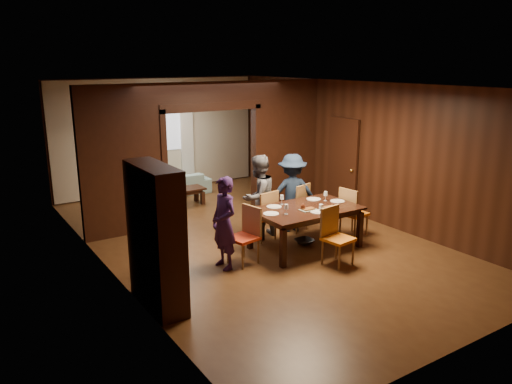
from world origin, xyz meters
TOP-DOWN VIEW (x-y plane):
  - floor at (0.00, 0.00)m, footprint 9.00×9.00m
  - ceiling at (0.00, 0.00)m, footprint 5.50×9.00m
  - room_walls at (0.00, 1.89)m, footprint 5.52×9.01m
  - person_purple at (-1.11, -0.87)m, footprint 0.40×0.58m
  - person_grey at (0.13, 0.01)m, footprint 0.93×0.82m
  - person_navy at (0.93, 0.02)m, footprint 1.15×0.94m
  - sofa at (0.08, 3.85)m, footprint 1.85×0.81m
  - serving_bowl at (0.67, -0.74)m, footprint 0.36×0.36m
  - dining_table at (0.55, -0.89)m, footprint 1.89×1.17m
  - coffee_table at (-0.03, 2.84)m, footprint 0.80×0.50m
  - chair_left at (-0.77, -0.90)m, footprint 0.52×0.52m
  - chair_right at (1.74, -0.90)m, footprint 0.49×0.49m
  - chair_far_l at (0.14, -0.10)m, footprint 0.50×0.50m
  - chair_far_r at (0.99, -0.00)m, footprint 0.55×0.55m
  - chair_near at (0.52, -1.80)m, footprint 0.50×0.50m
  - hutch at (-2.53, -1.50)m, footprint 0.40×1.20m
  - door_right at (2.70, 0.50)m, footprint 0.06×0.90m
  - window_far at (0.00, 4.44)m, footprint 1.20×0.03m
  - curtain_left at (-0.75, 4.40)m, footprint 0.35×0.06m
  - curtain_right at (0.75, 4.40)m, footprint 0.35×0.06m
  - plate_left at (-0.18, -0.86)m, footprint 0.27×0.27m
  - plate_far_l at (0.10, -0.55)m, footprint 0.27×0.27m
  - plate_far_r at (1.02, -0.54)m, footprint 0.27×0.27m
  - plate_right at (1.31, -0.89)m, footprint 0.27×0.27m
  - plate_near at (0.56, -1.22)m, footprint 0.27×0.27m
  - platter_a at (0.49, -1.04)m, footprint 0.30×0.20m
  - platter_b at (0.89, -1.15)m, footprint 0.30×0.20m
  - wineglass_left at (0.02, -1.02)m, footprint 0.08×0.08m
  - wineglass_far at (0.31, -0.49)m, footprint 0.08×0.08m
  - wineglass_right at (1.15, -0.74)m, footprint 0.08×0.08m
  - tumbler at (0.61, -1.24)m, footprint 0.07×0.07m
  - condiment_jar at (0.42, -0.98)m, footprint 0.08×0.08m

SIDE VIEW (x-z plane):
  - floor at x=0.00m, z-range 0.00..0.00m
  - coffee_table at x=-0.03m, z-range 0.00..0.40m
  - sofa at x=0.08m, z-range 0.00..0.53m
  - dining_table at x=0.55m, z-range 0.00..0.76m
  - chair_left at x=-0.77m, z-range 0.00..0.97m
  - chair_right at x=1.74m, z-range 0.00..0.97m
  - chair_far_l at x=0.14m, z-range 0.00..0.97m
  - chair_far_r at x=0.99m, z-range 0.00..0.97m
  - chair_near at x=0.52m, z-range 0.00..0.97m
  - plate_left at x=-0.18m, z-range 0.76..0.77m
  - plate_far_l at x=0.10m, z-range 0.76..0.77m
  - plate_far_r at x=1.02m, z-range 0.76..0.77m
  - plate_right at x=1.31m, z-range 0.76..0.77m
  - plate_near at x=0.56m, z-range 0.76..0.77m
  - person_purple at x=-1.11m, z-range 0.00..1.53m
  - person_navy at x=0.93m, z-range 0.00..1.55m
  - platter_a at x=0.49m, z-range 0.76..0.80m
  - platter_b at x=0.89m, z-range 0.76..0.80m
  - serving_bowl at x=0.67m, z-range 0.76..0.85m
  - person_grey at x=0.13m, z-range 0.00..1.62m
  - condiment_jar at x=0.42m, z-range 0.76..0.87m
  - tumbler at x=0.61m, z-range 0.76..0.90m
  - wineglass_left at x=0.02m, z-range 0.76..0.94m
  - wineglass_far at x=0.31m, z-range 0.76..0.94m
  - wineglass_right at x=1.15m, z-range 0.76..0.94m
  - hutch at x=-2.53m, z-range 0.00..2.00m
  - door_right at x=2.70m, z-range 0.00..2.10m
  - curtain_left at x=-0.75m, z-range 0.05..2.45m
  - curtain_right at x=0.75m, z-range 0.05..2.45m
  - room_walls at x=0.00m, z-range 0.06..2.96m
  - window_far at x=0.00m, z-range 1.05..2.35m
  - ceiling at x=0.00m, z-range 2.89..2.91m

